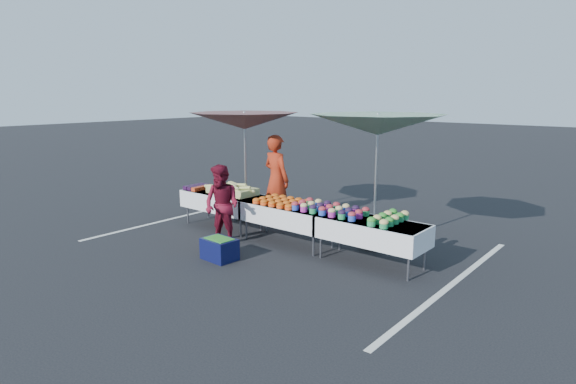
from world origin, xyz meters
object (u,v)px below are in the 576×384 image
Objects in this scene: table_right at (372,230)px; customer at (222,206)px; storage_bin at (220,248)px; umbrella_right at (378,126)px; umbrella_left at (244,122)px; table_center at (288,214)px; table_left at (223,200)px; vendor at (276,179)px.

table_right is 2.83m from customer.
customer is 2.55× the size of storage_bin.
customer is 0.54× the size of umbrella_right.
umbrella_left reaches higher than storage_bin.
table_center is 1.00× the size of table_right.
umbrella_left is 3.34m from storage_bin.
customer reaches higher than table_left.
umbrella_left reaches higher than table_right.
vendor reaches higher than table_right.
umbrella_right is 4.75× the size of storage_bin.
table_left is at bearing 68.12° from vendor.
table_center is (1.80, 0.00, 0.00)m from table_left.
customer is (-2.69, -0.87, 0.18)m from table_right.
customer is at bearing -162.09° from table_right.
vendor is 1.43m from umbrella_left.
vendor is (0.63, 1.02, 0.39)m from table_left.
table_right reaches higher than storage_bin.
table_left is 3.10× the size of storage_bin.
vendor is (-2.97, 1.02, 0.39)m from table_right.
table_left is 1.80m from table_center.
table_center is at bearing -21.80° from umbrella_left.
customer is at bearing 136.51° from storage_bin.
umbrella_right reaches higher than table_right.
vendor is 2.88m from umbrella_right.
umbrella_left is at bearing 32.90° from vendor.
storage_bin is (1.51, -2.20, -2.01)m from umbrella_left.
storage_bin is at bearing -102.53° from table_center.
table_center is 2.32m from umbrella_right.
table_center and table_right have the same top height.
table_center is at bearing 148.60° from vendor.
umbrella_right reaches higher than table_left.
customer is at bearing -143.86° from umbrella_right.
table_left is at bearing 128.97° from customer.
customer reaches higher than table_right.
customer is 3.20m from umbrella_right.
table_right is 3.17m from vendor.
table_left is at bearing 138.39° from storage_bin.
customer is 2.36m from umbrella_left.
table_center is 0.65× the size of umbrella_right.
customer is at bearing -43.51° from table_left.
table_center is 3.10× the size of storage_bin.
umbrella_left is at bearing 127.70° from storage_bin.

